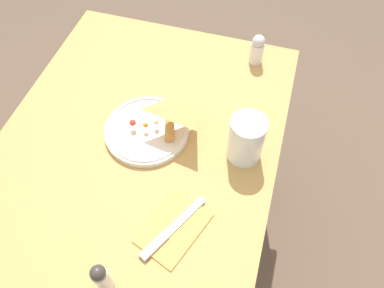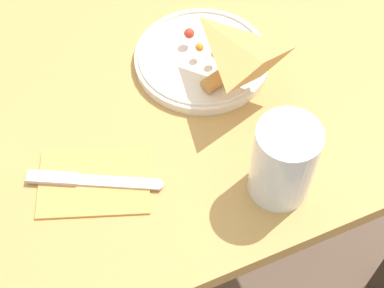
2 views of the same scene
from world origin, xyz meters
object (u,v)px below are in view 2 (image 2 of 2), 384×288
plate_pizza (202,57)px  napkin_folded (94,182)px  dining_table (184,108)px  butter_knife (87,180)px  milk_glass (283,163)px

plate_pizza → napkin_folded: plate_pizza is taller
dining_table → plate_pizza: size_ratio=4.12×
napkin_folded → butter_knife: bearing=152.8°
butter_knife → plate_pizza: bearing=57.9°
plate_pizza → napkin_folded: bearing=-147.6°
dining_table → butter_knife: butter_knife is taller
plate_pizza → napkin_folded: 0.28m
dining_table → plate_pizza: (0.03, -0.01, 0.14)m
dining_table → butter_knife: size_ratio=4.99×
plate_pizza → milk_glass: size_ratio=1.69×
dining_table → plate_pizza: plate_pizza is taller
dining_table → plate_pizza: 0.14m
dining_table → milk_glass: bearing=-83.5°
milk_glass → napkin_folded: size_ratio=0.70×
milk_glass → butter_knife: (-0.25, 0.11, -0.05)m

